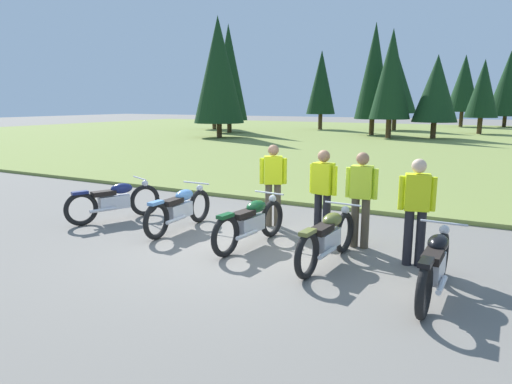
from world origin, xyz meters
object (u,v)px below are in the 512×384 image
motorcycle_navy (115,200)px  motorcycle_black (435,265)px  rider_checking_bike (323,190)px  rider_with_back_turned (273,180)px  motorcycle_sky_blue (180,209)px  motorcycle_british_green (251,222)px  motorcycle_olive (328,237)px  rider_in_hivis_vest (416,206)px  rider_near_row_end (361,194)px

motorcycle_navy → motorcycle_black: 6.64m
rider_checking_bike → rider_with_back_turned: (-1.25, 0.51, 0.00)m
motorcycle_sky_blue → motorcycle_british_green: same height
motorcycle_olive → rider_in_hivis_vest: (1.19, 0.59, 0.51)m
motorcycle_sky_blue → rider_with_back_turned: 1.95m
motorcycle_olive → rider_checking_bike: size_ratio=1.26×
motorcycle_british_green → motorcycle_olive: size_ratio=1.00×
motorcycle_navy → motorcycle_sky_blue: same height
rider_with_back_turned → rider_in_hivis_vest: (2.95, -1.04, 0.00)m
rider_near_row_end → rider_with_back_turned: (-1.96, 0.55, 0.00)m
motorcycle_olive → motorcycle_british_green: bearing=170.4°
motorcycle_black → rider_near_row_end: (-1.44, 1.60, 0.51)m
rider_near_row_end → rider_in_hivis_vest: 1.11m
motorcycle_british_green → rider_with_back_turned: (-0.25, 1.38, 0.51)m
motorcycle_sky_blue → rider_in_hivis_vest: size_ratio=1.26×
motorcycle_black → rider_checking_bike: rider_checking_bike is taller
motorcycle_british_green → motorcycle_sky_blue: bearing=172.5°
motorcycle_olive → motorcycle_navy: bearing=175.0°
motorcycle_navy → motorcycle_olive: same height
motorcycle_british_green → rider_near_row_end: bearing=26.0°
rider_with_back_turned → motorcycle_british_green: bearing=-79.8°
motorcycle_british_green → rider_near_row_end: 1.97m
motorcycle_british_green → rider_in_hivis_vest: (2.70, 0.34, 0.51)m
motorcycle_british_green → motorcycle_olive: (1.51, -0.25, 0.00)m
motorcycle_navy → motorcycle_black: same height
motorcycle_black → rider_in_hivis_vest: (-0.45, 1.10, 0.51)m
motorcycle_british_green → motorcycle_black: 3.24m
motorcycle_british_green → rider_checking_bike: bearing=41.3°
motorcycle_sky_blue → rider_checking_bike: rider_checking_bike is taller
motorcycle_sky_blue → rider_in_hivis_vest: bearing=1.4°
rider_checking_bike → rider_in_hivis_vest: (1.70, -0.54, 0.00)m
motorcycle_british_green → motorcycle_olive: same height
motorcycle_navy → rider_near_row_end: bearing=7.2°
motorcycle_navy → rider_with_back_turned: bearing=20.7°
motorcycle_british_green → rider_with_back_turned: 1.49m
motorcycle_navy → motorcycle_olive: bearing=-5.0°
motorcycle_navy → rider_checking_bike: 4.51m
motorcycle_sky_blue → rider_near_row_end: rider_near_row_end is taller
motorcycle_olive → rider_checking_bike: rider_checking_bike is taller
motorcycle_sky_blue → motorcycle_olive: same height
motorcycle_black → rider_checking_bike: bearing=142.6°
motorcycle_black → motorcycle_olive: bearing=162.7°
rider_with_back_turned → rider_near_row_end: bearing=-15.7°
motorcycle_black → rider_near_row_end: 2.21m
rider_in_hivis_vest → motorcycle_british_green: bearing=-172.8°
motorcycle_navy → rider_with_back_turned: size_ratio=1.18×
motorcycle_black → rider_with_back_turned: size_ratio=1.26×
motorcycle_sky_blue → motorcycle_black: same height
rider_checking_bike → rider_near_row_end: 0.71m
rider_checking_bike → rider_in_hivis_vest: same height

